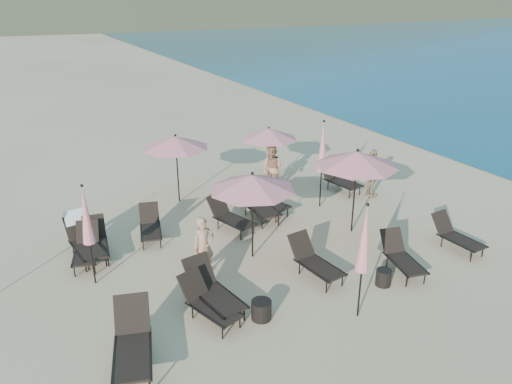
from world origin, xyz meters
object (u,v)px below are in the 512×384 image
side_table_0 (261,310)px  side_table_1 (383,277)px  lounger_6 (83,238)px  lounger_10 (263,199)px  umbrella_closed_1 (323,147)px  beachgoer_a (204,247)px  beachgoer_c (372,173)px  lounger_11 (339,178)px  lounger_9 (230,216)px  umbrella_open_2 (176,142)px  umbrella_closed_3 (86,216)px  umbrella_open_1 (357,159)px  umbrella_open_3 (269,134)px  lounger_1 (208,302)px  lounger_7 (96,241)px  lounger_0 (132,342)px  lounger_2 (212,289)px  lounger_8 (150,225)px  lounger_13 (86,247)px  lounger_12 (258,203)px  umbrella_open_0 (252,182)px  lounger_4 (401,256)px  lounger_5 (456,235)px  lounger_3 (314,260)px  umbrella_closed_0 (364,240)px  beachgoer_b (272,169)px

side_table_0 → side_table_1: side_table_0 is taller
lounger_6 → lounger_10: size_ratio=0.96×
umbrella_closed_1 → lounger_6: bearing=177.7°
beachgoer_a → beachgoer_c: bearing=11.0°
lounger_11 → lounger_6: bearing=174.6°
lounger_9 → umbrella_open_2: umbrella_open_2 is taller
umbrella_closed_3 → umbrella_closed_1: bearing=9.5°
umbrella_open_1 → umbrella_open_3: size_ratio=1.16×
lounger_9 → umbrella_open_3: bearing=25.9°
lounger_6 → beachgoer_a: beachgoer_a is taller
lounger_1 → lounger_6: bearing=96.7°
lounger_7 → lounger_0: bearing=-84.4°
lounger_1 → lounger_2: lounger_2 is taller
lounger_7 → umbrella_open_3: (6.46, 2.27, 1.49)m
lounger_8 → beachgoer_c: beachgoer_c is taller
lounger_13 → umbrella_closed_3: bearing=-76.1°
lounger_8 → lounger_12: 3.33m
umbrella_open_0 → lounger_10: bearing=56.0°
umbrella_open_3 → umbrella_closed_3: size_ratio=0.84×
lounger_4 → umbrella_open_1: bearing=96.0°
umbrella_open_3 → beachgoer_a: bearing=-133.8°
beachgoer_c → lounger_7: bearing=85.5°
lounger_4 → lounger_5: lounger_4 is taller
umbrella_open_2 → beachgoer_a: (-1.01, -4.62, -1.26)m
lounger_3 → lounger_7: bearing=135.3°
beachgoer_a → umbrella_closed_3: bearing=155.4°
umbrella_open_1 → lounger_9: bearing=149.9°
lounger_4 → side_table_1: (-0.82, -0.32, -0.21)m
lounger_7 → umbrella_open_2: 4.27m
umbrella_closed_0 → lounger_11: bearing=56.7°
lounger_4 → lounger_9: 4.94m
lounger_10 → lounger_7: bearing=165.4°
lounger_0 → umbrella_closed_0: bearing=6.1°
lounger_11 → umbrella_closed_1: 2.24m
umbrella_closed_3 → lounger_4: bearing=-23.4°
lounger_3 → lounger_6: size_ratio=0.93×
lounger_8 → umbrella_closed_1: size_ratio=0.54×
lounger_2 → lounger_10: 5.17m
lounger_10 → lounger_3: bearing=-118.1°
lounger_2 → side_table_1: 4.08m
beachgoer_a → lounger_1: bearing=-115.1°
umbrella_closed_3 → beachgoer_a: 2.80m
side_table_1 → side_table_0: bearing=176.1°
lounger_3 → lounger_6: bearing=135.8°
lounger_0 → lounger_9: (3.99, 4.26, -0.06)m
lounger_3 → lounger_5: size_ratio=1.08×
umbrella_open_1 → beachgoer_b: bearing=98.0°
lounger_9 → umbrella_closed_1: (3.26, 0.11, 1.57)m
side_table_1 → umbrella_closed_0: bearing=-152.5°
lounger_10 → umbrella_closed_3: (-5.49, -1.69, 1.31)m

